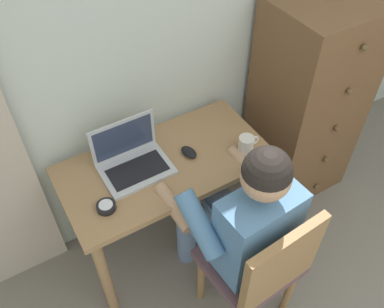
% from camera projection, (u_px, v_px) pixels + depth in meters
% --- Properties ---
extents(wall_back, '(4.80, 0.05, 2.50)m').
position_uv_depth(wall_back, '(205.00, 16.00, 2.08)').
color(wall_back, silver).
rests_on(wall_back, ground_plane).
extents(desk, '(1.07, 0.55, 0.73)m').
position_uv_depth(desk, '(166.00, 179.00, 2.19)').
color(desk, '#9E754C').
rests_on(desk, ground_plane).
extents(dresser, '(0.57, 0.51, 1.32)m').
position_uv_depth(dresser, '(307.00, 104.00, 2.53)').
color(dresser, brown).
rests_on(dresser, ground_plane).
extents(chair, '(0.45, 0.43, 0.90)m').
position_uv_depth(chair, '(260.00, 266.00, 1.95)').
color(chair, brown).
rests_on(chair, ground_plane).
extents(person_seated, '(0.55, 0.60, 1.21)m').
position_uv_depth(person_seated, '(238.00, 217.00, 1.92)').
color(person_seated, '#6B84AD').
rests_on(person_seated, ground_plane).
extents(laptop, '(0.34, 0.25, 0.24)m').
position_uv_depth(laptop, '(132.00, 159.00, 2.05)').
color(laptop, '#B7BABF').
rests_on(laptop, desk).
extents(computer_mouse, '(0.08, 0.11, 0.03)m').
position_uv_depth(computer_mouse, '(189.00, 152.00, 2.13)').
color(computer_mouse, black).
rests_on(computer_mouse, desk).
extents(desk_clock, '(0.09, 0.09, 0.03)m').
position_uv_depth(desk_clock, '(106.00, 207.00, 1.89)').
color(desk_clock, black).
rests_on(desk_clock, desk).
extents(coffee_mug, '(0.12, 0.08, 0.09)m').
position_uv_depth(coffee_mug, '(246.00, 144.00, 2.12)').
color(coffee_mug, silver).
rests_on(coffee_mug, desk).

